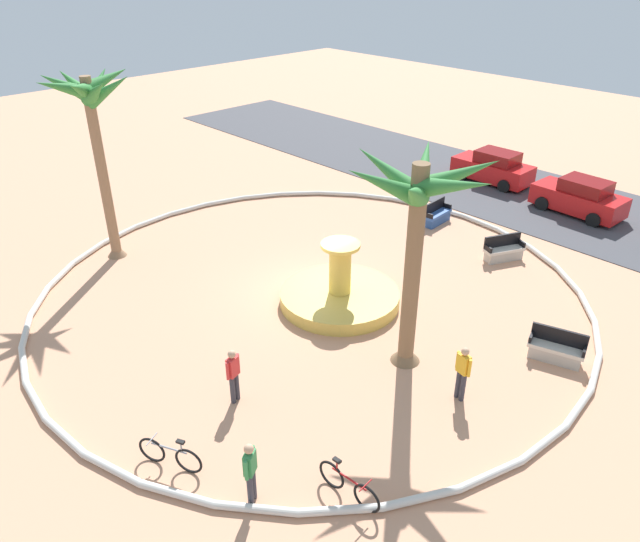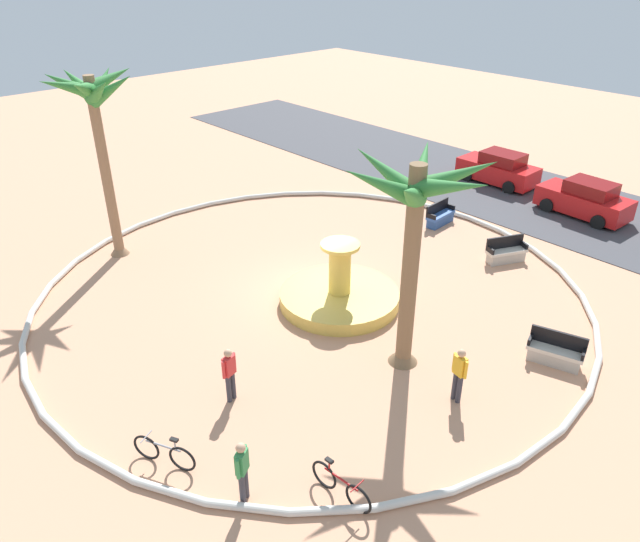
# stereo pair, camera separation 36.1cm
# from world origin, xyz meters

# --- Properties ---
(ground_plane) EXTENTS (80.00, 80.00, 0.00)m
(ground_plane) POSITION_xyz_m (0.00, 0.00, 0.00)
(ground_plane) COLOR tan
(plaza_curb) EXTENTS (19.11, 19.11, 0.20)m
(plaza_curb) POSITION_xyz_m (0.00, 0.00, 0.10)
(plaza_curb) COLOR silver
(plaza_curb) RESTS_ON ground
(street_asphalt) EXTENTS (48.00, 8.00, 0.03)m
(street_asphalt) POSITION_xyz_m (0.00, 13.96, 0.01)
(street_asphalt) COLOR #424247
(street_asphalt) RESTS_ON ground
(fountain) EXTENTS (4.11, 4.11, 2.28)m
(fountain) POSITION_xyz_m (1.14, 0.24, 0.32)
(fountain) COLOR gold
(fountain) RESTS_ON ground
(palm_tree_near_fountain) EXTENTS (3.44, 3.54, 7.20)m
(palm_tree_near_fountain) POSITION_xyz_m (-7.49, -3.61, 5.71)
(palm_tree_near_fountain) COLOR #8E6B4C
(palm_tree_near_fountain) RESTS_ON ground
(palm_tree_by_curb) EXTENTS (4.20, 3.86, 6.37)m
(palm_tree_by_curb) POSITION_xyz_m (4.80, -0.69, 4.74)
(palm_tree_by_curb) COLOR brown
(palm_tree_by_curb) RESTS_ON ground
(bench_east) EXTENTS (0.61, 1.63, 1.00)m
(bench_east) POSITION_xyz_m (-0.60, 8.12, 0.35)
(bench_east) COLOR #335BA8
(bench_east) RESTS_ON ground
(bench_west) EXTENTS (1.68, 0.96, 1.00)m
(bench_west) POSITION_xyz_m (7.85, 2.54, 0.35)
(bench_west) COLOR beige
(bench_west) RESTS_ON ground
(bench_north) EXTENTS (1.13, 1.66, 1.00)m
(bench_north) POSITION_xyz_m (3.32, 7.16, 0.35)
(bench_north) COLOR beige
(bench_north) RESTS_ON ground
(bicycle_red_frame) EXTENTS (1.72, 0.44, 0.94)m
(bicycle_red_frame) POSITION_xyz_m (7.10, -5.54, 0.38)
(bicycle_red_frame) COLOR black
(bicycle_red_frame) RESTS_ON ground
(bicycle_by_lamppost) EXTENTS (1.57, 0.80, 0.94)m
(bicycle_by_lamppost) POSITION_xyz_m (3.57, -7.91, 0.38)
(bicycle_by_lamppost) COLOR black
(bicycle_by_lamppost) RESTS_ON ground
(person_cyclist_helmet) EXTENTS (0.35, 0.46, 1.67)m
(person_cyclist_helmet) POSITION_xyz_m (5.67, -7.14, 0.94)
(person_cyclist_helmet) COLOR #33333D
(person_cyclist_helmet) RESTS_ON ground
(person_cyclist_photo) EXTENTS (0.28, 0.51, 1.65)m
(person_cyclist_photo) POSITION_xyz_m (2.72, -5.39, 0.93)
(person_cyclist_photo) COLOR #33333D
(person_cyclist_photo) RESTS_ON ground
(person_pedestrian_stroll) EXTENTS (0.52, 0.26, 1.68)m
(person_pedestrian_stroll) POSITION_xyz_m (6.87, -0.94, 0.94)
(person_pedestrian_stroll) COLOR #33333D
(person_pedestrian_stroll) RESTS_ON ground
(parked_car_leftmost) EXTENTS (4.02, 1.96, 1.67)m
(parked_car_leftmost) POSITION_xyz_m (-1.76, 14.44, 0.78)
(parked_car_leftmost) COLOR red
(parked_car_leftmost) RESTS_ON ground
(parked_car_second) EXTENTS (4.08, 2.07, 1.67)m
(parked_car_second) POSITION_xyz_m (3.22, 13.66, 0.78)
(parked_car_second) COLOR red
(parked_car_second) RESTS_ON ground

